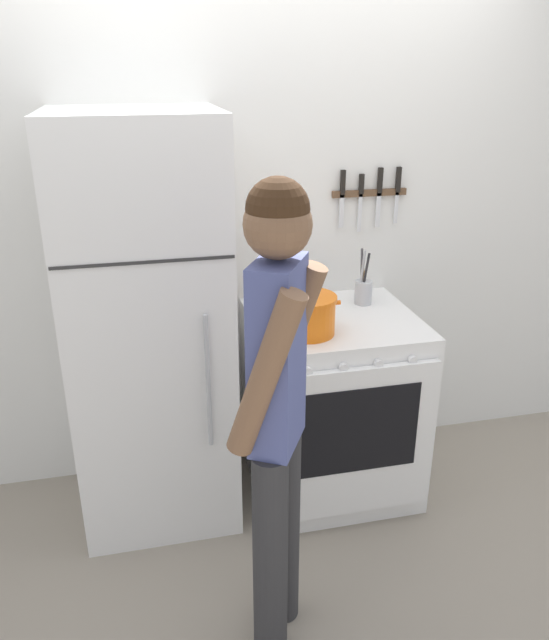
# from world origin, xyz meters

# --- Properties ---
(ground_plane) EXTENTS (14.00, 14.00, 0.00)m
(ground_plane) POSITION_xyz_m (0.00, 0.00, 0.00)
(ground_plane) COLOR gray
(wall_back) EXTENTS (10.00, 0.06, 2.55)m
(wall_back) POSITION_xyz_m (0.00, 0.03, 1.27)
(wall_back) COLOR silver
(wall_back) RESTS_ON ground_plane
(refrigerator) EXTENTS (0.68, 0.66, 1.84)m
(refrigerator) POSITION_xyz_m (-0.54, -0.32, 0.92)
(refrigerator) COLOR white
(refrigerator) RESTS_ON ground_plane
(stove_range) EXTENTS (0.77, 0.73, 0.91)m
(stove_range) POSITION_xyz_m (0.30, -0.37, 0.46)
(stove_range) COLOR white
(stove_range) RESTS_ON ground_plane
(dutch_oven_pot) EXTENTS (0.29, 0.25, 0.20)m
(dutch_oven_pot) POSITION_xyz_m (0.13, -0.48, 1.00)
(dutch_oven_pot) COLOR orange
(dutch_oven_pot) RESTS_ON stove_range
(tea_kettle) EXTENTS (0.21, 0.17, 0.22)m
(tea_kettle) POSITION_xyz_m (0.14, -0.21, 0.98)
(tea_kettle) COLOR silver
(tea_kettle) RESTS_ON stove_range
(utensil_jar) EXTENTS (0.08, 0.08, 0.28)m
(utensil_jar) POSITION_xyz_m (0.49, -0.20, 0.98)
(utensil_jar) COLOR #B7BABF
(utensil_jar) RESTS_ON stove_range
(person) EXTENTS (0.39, 0.42, 1.71)m
(person) POSITION_xyz_m (-0.17, -1.17, 0.98)
(person) COLOR #2D2D30
(person) RESTS_ON ground_plane
(wall_knife_strip) EXTENTS (0.38, 0.03, 0.31)m
(wall_knife_strip) POSITION_xyz_m (0.57, -0.02, 1.42)
(wall_knife_strip) COLOR brown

